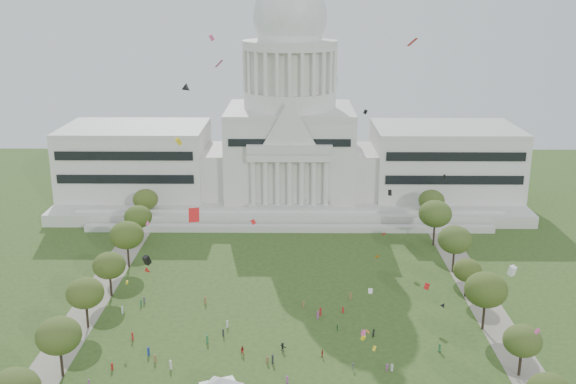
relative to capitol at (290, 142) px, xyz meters
The scene contains 27 objects.
ground 115.76m from the capitol, 90.00° to the right, with size 400.00×400.00×0.00m, color #314C1D.
capitol is the anchor object (origin of this frame).
path_left 98.93m from the capitol, 119.87° to the right, with size 8.00×160.00×0.04m, color gray.
path_right 98.93m from the capitol, 60.13° to the right, with size 8.00×160.00×0.04m, color gray.
row_tree_l_1 125.32m from the capitol, 110.71° to the right, with size 8.86×8.86×12.59m.
row_tree_r_1 125.12m from the capitol, 68.16° to the right, with size 7.58×7.58×10.78m.
row_tree_l_2 107.19m from the capitol, 115.07° to the right, with size 8.42×8.42×11.97m.
row_tree_r_2 106.56m from the capitol, 65.33° to the right, with size 9.55×9.55×13.58m.
row_tree_l_3 92.14m from the capitol, 118.96° to the right, with size 8.12×8.12×11.55m.
row_tree_r_3 91.98m from the capitol, 60.70° to the right, with size 7.01×7.01×9.98m.
row_tree_l_4 76.50m from the capitol, 125.78° to the right, with size 9.29×9.29×13.21m.
row_tree_r_4 78.81m from the capitol, 54.84° to the right, with size 9.19×9.19×13.06m.
row_tree_l_5 63.64m from the capitol, 136.72° to the right, with size 8.33×8.33×11.85m.
row_tree_r_5 62.67m from the capitol, 44.94° to the right, with size 9.82×9.82×13.96m.
row_tree_l_6 54.69m from the capitol, 152.45° to the right, with size 8.19×8.19×11.64m.
row_tree_r_6 54.32m from the capitol, 28.99° to the right, with size 8.42×8.42×11.97m.
event_tent 126.82m from the capitol, 95.43° to the right, with size 12.12×12.12×5.18m.
person_0 113.15m from the capitol, 73.05° to the right, with size 0.92×0.60×1.89m, color #33723F.
person_2 104.08m from the capitol, 79.12° to the right, with size 0.93×0.57×1.91m, color #26262B.
person_3 116.41m from the capitol, 83.26° to the right, with size 0.96×0.49×1.48m, color #4C4C51.
person_4 110.99m from the capitol, 86.05° to the right, with size 0.97×0.53×1.66m, color #B21E1E.
person_5 108.41m from the capitol, 90.41° to the right, with size 1.79×0.71×1.93m, color #26262B.
person_8 110.21m from the capitol, 94.89° to the right, with size 0.92×0.57×1.90m, color #B21E1E.
person_9 117.85m from the capitol, 79.90° to the right, with size 1.10×0.57×1.71m, color #994C8C.
person_10 100.16m from the capitol, 83.33° to the right, with size 0.88×0.48×1.50m, color #33723F.
distant_crowd 102.69m from the capitol, 97.90° to the right, with size 60.64×39.61×1.94m.
kite_swarm 105.15m from the capitol, 88.46° to the right, with size 84.98×104.63×62.74m.
Camera 1 is at (1.57, -119.76, 72.70)m, focal length 42.00 mm.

